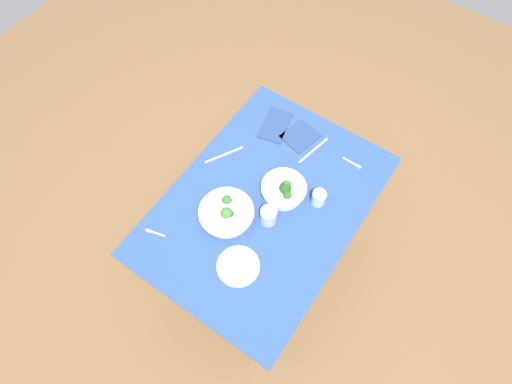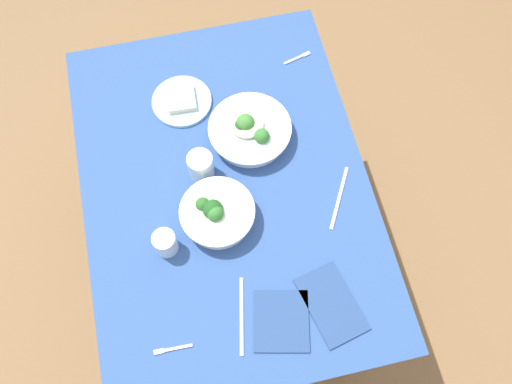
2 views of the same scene
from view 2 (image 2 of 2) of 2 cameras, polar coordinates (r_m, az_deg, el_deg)
ground_plane at (r=2.42m, az=-2.23°, el=-6.87°), size 6.00×6.00×0.00m
dining_table at (r=1.84m, az=-2.92°, el=-1.11°), size 1.23×0.87×0.76m
broccoli_bowl_far at (r=1.64m, az=-4.03°, el=-2.25°), size 0.22×0.22×0.10m
broccoli_bowl_near at (r=1.76m, az=-0.65°, el=6.29°), size 0.26×0.26×0.09m
bread_side_plate at (r=1.87m, az=-7.62°, el=9.26°), size 0.20×0.20×0.03m
water_glass_center at (r=1.62m, az=-9.28°, el=-5.16°), size 0.07×0.07×0.08m
water_glass_side at (r=1.70m, az=-5.68°, el=2.68°), size 0.08×0.08×0.09m
fork_by_far_bowl at (r=1.97m, az=4.36°, el=13.56°), size 0.04×0.10×0.00m
fork_by_near_bowl at (r=1.59m, az=-8.68°, el=-15.63°), size 0.01×0.11×0.00m
table_knife_left at (r=1.71m, az=8.51°, el=-0.58°), size 0.19×0.11×0.00m
table_knife_right at (r=1.59m, az=-1.49°, el=-12.56°), size 0.21×0.06×0.00m
napkin_folded_upper at (r=1.60m, az=7.72°, el=-11.32°), size 0.24×0.18×0.01m
napkin_folded_lower at (r=1.58m, az=2.61°, el=-13.04°), size 0.20×0.19×0.01m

